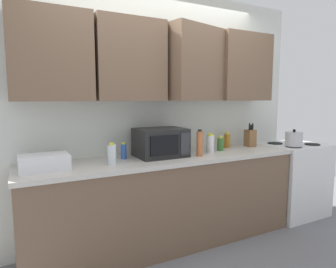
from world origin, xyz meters
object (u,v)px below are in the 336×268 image
at_px(bottle_green_oil, 220,144).
at_px(knife_block, 250,138).
at_px(microwave, 161,142).
at_px(bottle_clear_tall, 112,154).
at_px(dish_rack, 44,162).
at_px(stove_range, 292,179).
at_px(bottle_spice_jar, 200,143).
at_px(kettle, 294,139).
at_px(bottle_white_jar, 210,143).
at_px(bottle_amber_vinegar, 227,140).
at_px(bottle_blue_cleaner, 124,151).

bearing_deg(bottle_green_oil, knife_block, 7.35).
distance_m(microwave, bottle_clear_tall, 0.55).
relative_size(dish_rack, bottle_clear_tall, 1.98).
relative_size(stove_range, bottle_green_oil, 5.56).
distance_m(knife_block, bottle_green_oil, 0.50).
bearing_deg(stove_range, bottle_spice_jar, -176.40).
distance_m(microwave, bottle_spice_jar, 0.39).
bearing_deg(kettle, bottle_white_jar, 171.27).
relative_size(kettle, bottle_amber_vinegar, 1.10).
xyz_separation_m(kettle, bottle_green_oil, (-0.93, 0.20, -0.02)).
distance_m(dish_rack, bottle_white_jar, 1.64).
bearing_deg(knife_block, bottle_amber_vinegar, 165.35).
height_order(microwave, bottle_amber_vinegar, microwave).
xyz_separation_m(bottle_spice_jar, bottle_blue_cleaner, (-0.72, 0.22, -0.05)).
relative_size(bottle_spice_jar, bottle_clear_tall, 1.39).
distance_m(dish_rack, bottle_amber_vinegar, 2.02).
bearing_deg(microwave, dish_rack, -177.38).
bearing_deg(microwave, stove_range, -2.17).
relative_size(bottle_clear_tall, bottle_blue_cleaner, 1.21).
height_order(bottle_amber_vinegar, bottle_blue_cleaner, bottle_amber_vinegar).
height_order(stove_range, bottle_green_oil, bottle_green_oil).
xyz_separation_m(knife_block, bottle_amber_vinegar, (-0.29, 0.07, -0.02)).
height_order(microwave, dish_rack, microwave).
bearing_deg(dish_rack, stove_range, -0.39).
xyz_separation_m(bottle_spice_jar, bottle_amber_vinegar, (0.58, 0.29, -0.05)).
bearing_deg(microwave, kettle, -7.19).
height_order(dish_rack, bottle_clear_tall, bottle_clear_tall).
height_order(kettle, bottle_clear_tall, kettle).
bearing_deg(bottle_blue_cleaner, bottle_spice_jar, -16.83).
bearing_deg(knife_block, bottle_green_oil, -172.65).
bearing_deg(bottle_white_jar, kettle, -8.73).
xyz_separation_m(stove_range, microwave, (-1.83, 0.07, 0.59)).
relative_size(knife_block, bottle_blue_cleaner, 1.77).
xyz_separation_m(kettle, microwave, (-1.66, 0.21, 0.05)).
xyz_separation_m(microwave, bottle_blue_cleaner, (-0.36, 0.06, -0.06)).
bearing_deg(knife_block, microwave, -177.31).
distance_m(knife_block, bottle_spice_jar, 0.90).
distance_m(knife_block, bottle_amber_vinegar, 0.30).
relative_size(bottle_spice_jar, bottle_amber_vinegar, 1.46).
relative_size(kettle, knife_block, 0.71).
relative_size(dish_rack, bottle_blue_cleaner, 2.39).
bearing_deg(bottle_white_jar, bottle_spice_jar, -150.83).
xyz_separation_m(bottle_amber_vinegar, bottle_blue_cleaner, (-1.30, -0.08, -0.01)).
bearing_deg(dish_rack, kettle, -3.35).
distance_m(kettle, bottle_white_jar, 1.10).
bearing_deg(bottle_spice_jar, bottle_blue_cleaner, 163.17).
xyz_separation_m(stove_range, bottle_blue_cleaner, (-2.19, 0.12, 0.52)).
xyz_separation_m(bottle_green_oil, bottle_amber_vinegar, (0.21, 0.14, 0.01)).
distance_m(microwave, knife_block, 1.22).
relative_size(bottle_amber_vinegar, bottle_blue_cleaner, 1.15).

